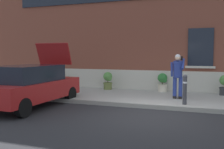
{
  "coord_description": "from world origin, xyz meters",
  "views": [
    {
      "loc": [
        1.64,
        -8.06,
        1.92
      ],
      "look_at": [
        -1.91,
        1.6,
        1.1
      ],
      "focal_mm": 42.6,
      "sensor_mm": 36.0,
      "label": 1
    }
  ],
  "objects_px": {
    "planter_terracotta": "(60,79)",
    "planter_cream": "(163,82)",
    "hatchback_car_red": "(31,85)",
    "planter_olive": "(108,80)",
    "person_on_phone": "(178,73)",
    "bollard_near_person": "(185,88)"
  },
  "relations": [
    {
      "from": "bollard_near_person",
      "to": "planter_olive",
      "type": "xyz_separation_m",
      "value": [
        -3.89,
        2.7,
        -0.11
      ]
    },
    {
      "from": "hatchback_car_red",
      "to": "planter_olive",
      "type": "height_order",
      "value": "hatchback_car_red"
    },
    {
      "from": "person_on_phone",
      "to": "planter_cream",
      "type": "bearing_deg",
      "value": 129.81
    },
    {
      "from": "bollard_near_person",
      "to": "planter_cream",
      "type": "relative_size",
      "value": 1.22
    },
    {
      "from": "planter_cream",
      "to": "hatchback_car_red",
      "type": "bearing_deg",
      "value": -131.54
    },
    {
      "from": "bollard_near_person",
      "to": "person_on_phone",
      "type": "bearing_deg",
      "value": 108.66
    },
    {
      "from": "planter_olive",
      "to": "bollard_near_person",
      "type": "bearing_deg",
      "value": -34.78
    },
    {
      "from": "planter_terracotta",
      "to": "planter_olive",
      "type": "bearing_deg",
      "value": 2.02
    },
    {
      "from": "hatchback_car_red",
      "to": "planter_cream",
      "type": "xyz_separation_m",
      "value": [
        3.94,
        4.45,
        -0.19
      ]
    },
    {
      "from": "hatchback_car_red",
      "to": "planter_olive",
      "type": "bearing_deg",
      "value": 73.29
    },
    {
      "from": "planter_olive",
      "to": "planter_terracotta",
      "type": "bearing_deg",
      "value": -177.98
    },
    {
      "from": "person_on_phone",
      "to": "planter_olive",
      "type": "bearing_deg",
      "value": 169.08
    },
    {
      "from": "planter_terracotta",
      "to": "planter_cream",
      "type": "height_order",
      "value": "same"
    },
    {
      "from": "bollard_near_person",
      "to": "hatchback_car_red",
      "type": "bearing_deg",
      "value": -162.88
    },
    {
      "from": "person_on_phone",
      "to": "hatchback_car_red",
      "type": "bearing_deg",
      "value": -137.17
    },
    {
      "from": "hatchback_car_red",
      "to": "planter_terracotta",
      "type": "distance_m",
      "value": 4.42
    },
    {
      "from": "planter_cream",
      "to": "planter_olive",
      "type": "bearing_deg",
      "value": -176.68
    },
    {
      "from": "hatchback_car_red",
      "to": "planter_cream",
      "type": "height_order",
      "value": "hatchback_car_red"
    },
    {
      "from": "planter_olive",
      "to": "planter_cream",
      "type": "height_order",
      "value": "same"
    },
    {
      "from": "planter_olive",
      "to": "planter_cream",
      "type": "bearing_deg",
      "value": 3.32
    },
    {
      "from": "person_on_phone",
      "to": "planter_cream",
      "type": "relative_size",
      "value": 2.02
    },
    {
      "from": "planter_olive",
      "to": "planter_cream",
      "type": "relative_size",
      "value": 1.0
    }
  ]
}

